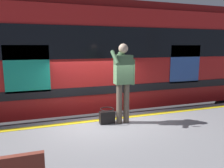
% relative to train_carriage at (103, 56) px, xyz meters
% --- Properties ---
extents(ground_plane, '(26.65, 26.65, 0.00)m').
position_rel_train_carriage_xyz_m(ground_plane, '(0.61, 2.09, -2.59)').
color(ground_plane, '#3D3D3F').
extents(safety_line, '(17.41, 0.16, 0.01)m').
position_rel_train_carriage_xyz_m(safety_line, '(0.61, 2.39, -1.49)').
color(safety_line, yellow).
rests_on(safety_line, platform).
extents(track_rail_near, '(23.10, 0.08, 0.16)m').
position_rel_train_carriage_xyz_m(track_rail_near, '(0.61, 0.71, -2.51)').
color(track_rail_near, slate).
rests_on(track_rail_near, ground).
extents(track_rail_far, '(23.10, 0.08, 0.16)m').
position_rel_train_carriage_xyz_m(track_rail_far, '(0.61, -0.72, -2.51)').
color(track_rail_far, slate).
rests_on(track_rail_far, ground).
extents(train_carriage, '(13.92, 2.74, 4.10)m').
position_rel_train_carriage_xyz_m(train_carriage, '(0.00, 0.00, 0.00)').
color(train_carriage, red).
rests_on(train_carriage, ground).
extents(passenger, '(0.57, 0.55, 1.88)m').
position_rel_train_carriage_xyz_m(passenger, '(0.29, 2.71, -0.37)').
color(passenger, brown).
rests_on(passenger, platform).
extents(handbag, '(0.36, 0.33, 0.37)m').
position_rel_train_carriage_xyz_m(handbag, '(0.67, 2.66, -1.32)').
color(handbag, black).
rests_on(handbag, platform).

